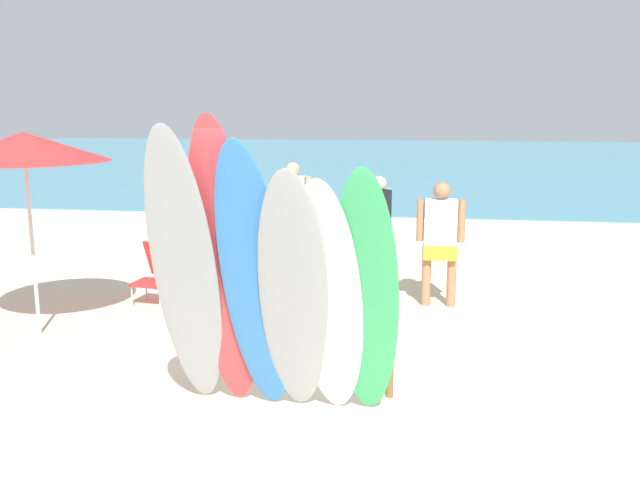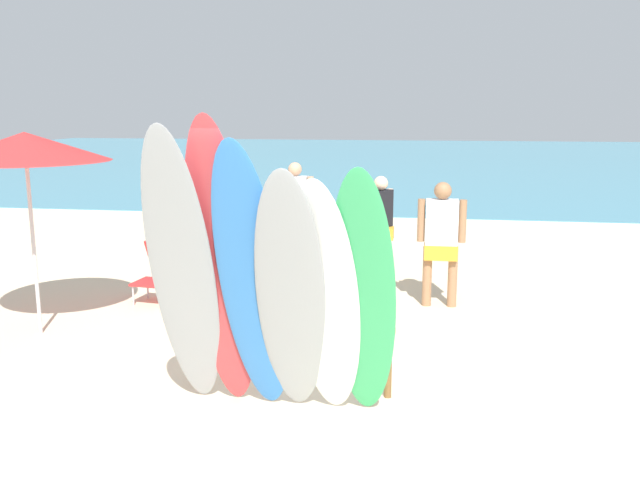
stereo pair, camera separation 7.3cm
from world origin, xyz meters
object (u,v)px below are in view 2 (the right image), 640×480
surfboard_rack (291,340)px  beachgoer_strolling (380,220)px  beach_umbrella (25,147)px  surfboard_grey_3 (291,300)px  surfboard_blue_2 (253,286)px  beachgoer_by_water (441,235)px  beach_chair_red (160,270)px  surfboard_red_1 (222,273)px  surfboard_green_5 (363,301)px  surfboard_grey_0 (184,278)px  beachgoer_near_rack (295,205)px  surfboard_white_4 (325,304)px

surfboard_rack → beachgoer_strolling: 4.51m
beach_umbrella → surfboard_grey_3: bearing=-29.1°
surfboard_rack → surfboard_grey_3: size_ratio=0.80×
surfboard_blue_2 → beachgoer_by_water: surfboard_blue_2 is taller
surfboard_rack → beach_chair_red: (-2.42, 2.73, -0.07)m
surfboard_red_1 → surfboard_grey_3: size_ratio=1.14×
beachgoer_strolling → beach_chair_red: beachgoer_strolling is taller
beach_chair_red → surfboard_green_5: bearing=-40.1°
surfboard_green_5 → surfboard_rack: bearing=138.3°
beach_chair_red → beach_umbrella: beach_umbrella is taller
surfboard_red_1 → beach_chair_red: (-1.99, 3.42, -0.88)m
surfboard_grey_0 → surfboard_grey_3: surfboard_grey_0 is taller
surfboard_grey_3 → surfboard_rack: bearing=97.7°
surfboard_grey_0 → beach_chair_red: size_ratio=3.35×
surfboard_red_1 → beachgoer_strolling: bearing=76.1°
surfboard_grey_0 → beachgoer_by_water: 4.40m
surfboard_rack → surfboard_grey_3: surfboard_grey_3 is taller
surfboard_grey_0 → beachgoer_near_rack: bearing=87.1°
surfboard_blue_2 → surfboard_green_5: 0.90m
surfboard_grey_0 → surfboard_white_4: bearing=-1.5°
surfboard_white_4 → beach_chair_red: surfboard_white_4 is taller
surfboard_white_4 → beach_umbrella: 4.31m
surfboard_red_1 → beachgoer_near_rack: surfboard_red_1 is taller
surfboard_grey_0 → surfboard_green_5: surfboard_grey_0 is taller
surfboard_red_1 → beachgoer_near_rack: bearing=92.1°
beachgoer_near_rack → beachgoer_strolling: (1.54, -0.96, -0.07)m
surfboard_rack → surfboard_red_1: size_ratio=0.71×
surfboard_green_5 → beachgoer_strolling: 5.16m
surfboard_rack → surfboard_grey_0: 1.32m
beachgoer_near_rack → surfboard_grey_3: bearing=-73.4°
surfboard_rack → surfboard_blue_2: 1.06m
surfboard_blue_2 → surfboard_grey_3: (0.32, -0.00, -0.10)m
surfboard_red_1 → beach_umbrella: size_ratio=1.16×
surfboard_grey_3 → beachgoer_by_water: (1.28, 3.81, -0.15)m
surfboard_blue_2 → beachgoer_near_rack: (-0.86, 6.18, -0.23)m
surfboard_white_4 → beachgoer_near_rack: size_ratio=1.33×
surfboard_grey_3 → beachgoer_strolling: bearing=81.9°
beachgoer_by_water → beachgoer_strolling: bearing=-58.1°
beachgoer_near_rack → beachgoer_by_water: beachgoer_near_rack is taller
surfboard_grey_0 → beachgoer_by_water: (2.17, 3.82, -0.30)m
surfboard_red_1 → beachgoer_by_water: surfboard_red_1 is taller
surfboard_grey_0 → beach_umbrella: bearing=137.5°
beachgoer_by_water → beach_umbrella: 5.24m
surfboard_rack → surfboard_grey_3: (0.16, -0.77, 0.62)m
surfboard_green_5 → beach_chair_red: (-3.15, 3.42, -0.69)m
surfboard_blue_2 → surfboard_grey_0: bearing=-175.7°
surfboard_red_1 → surfboard_grey_3: surfboard_red_1 is taller
surfboard_grey_3 → beachgoer_by_water: 4.02m
beachgoer_near_rack → beach_chair_red: bearing=-111.7°
surfboard_grey_0 → surfboard_white_4: (1.16, 0.08, -0.20)m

